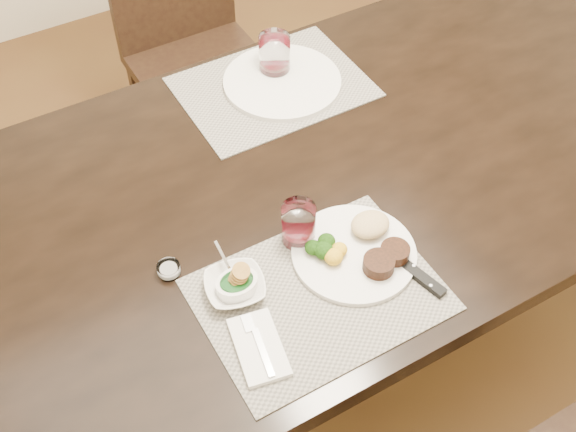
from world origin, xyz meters
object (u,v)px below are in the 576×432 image
steak_knife (412,267)px  chair_far (190,39)px  wine_glass_near (298,226)px  cracker_bowl (235,286)px  far_plate (282,82)px  dinner_plate (360,249)px

steak_knife → chair_far: bearing=73.7°
steak_knife → wine_glass_near: 0.24m
cracker_bowl → far_plate: (0.39, 0.51, -0.01)m
dinner_plate → far_plate: (0.13, 0.55, -0.01)m
dinner_plate → far_plate: bearing=71.1°
far_plate → wine_glass_near: bearing=-115.8°
cracker_bowl → far_plate: bearing=52.2°
chair_far → far_plate: 0.67m
chair_far → steak_knife: (-0.07, -1.26, 0.26)m
dinner_plate → cracker_bowl: cracker_bowl is taller
steak_knife → cracker_bowl: size_ratio=1.87×
wine_glass_near → steak_knife: bearing=-48.8°
cracker_bowl → dinner_plate: bearing=-9.4°
steak_knife → wine_glass_near: wine_glass_near is taller
wine_glass_near → far_plate: size_ratio=0.32×
dinner_plate → steak_knife: (0.07, -0.09, -0.01)m
chair_far → steak_knife: 1.29m
chair_far → far_plate: size_ratio=3.01×
cracker_bowl → far_plate: 0.64m
wine_glass_near → dinner_plate: bearing=-47.1°
steak_knife → wine_glass_near: (-0.16, 0.18, 0.04)m
dinner_plate → steak_knife: 0.11m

